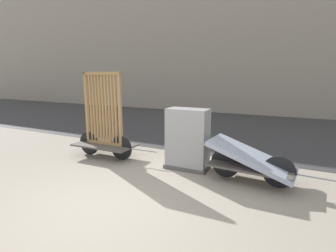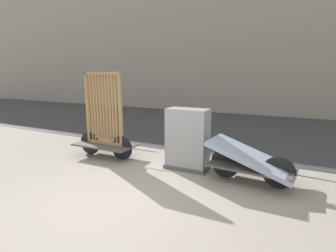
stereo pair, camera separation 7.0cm
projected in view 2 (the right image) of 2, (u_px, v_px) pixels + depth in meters
name	position (u px, v px, depth m)	size (l,w,h in m)	color
ground_plane	(109.00, 208.00, 4.11)	(60.00, 60.00, 0.00)	gray
road_strip	(227.00, 127.00, 10.43)	(56.00, 7.87, 0.01)	#38383A
building_facade	(258.00, 22.00, 14.68)	(48.00, 4.00, 9.95)	#9E9384
bike_cart_with_bedframe	(105.00, 130.00, 6.55)	(2.29, 0.80, 2.13)	#4C4742
bike_cart_with_mattress	(251.00, 161.00, 5.01)	(2.32, 0.97, 0.80)	#4C4742
utility_cabinet	(188.00, 141.00, 5.75)	(0.96, 0.52, 1.34)	#4C4C4C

